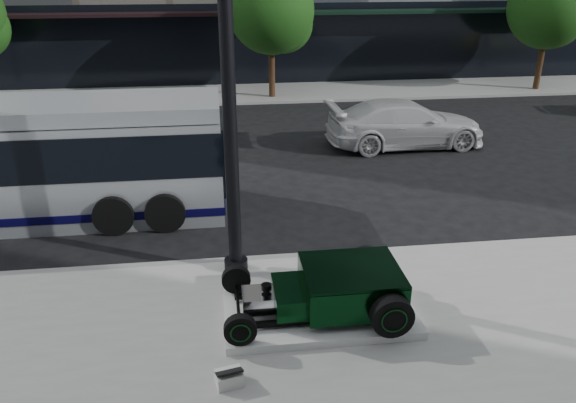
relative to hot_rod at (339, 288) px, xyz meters
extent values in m
plane|color=black|center=(-0.43, 4.40, -0.70)|extent=(120.00, 120.00, 0.00)
cube|color=gray|center=(-0.43, 18.40, -0.64)|extent=(70.00, 4.00, 0.12)
cube|color=black|center=(-10.43, 20.60, 1.30)|extent=(22.00, 0.50, 4.00)
cube|color=black|center=(12.57, 20.60, 1.30)|extent=(24.00, 0.50, 4.00)
cube|color=black|center=(-10.43, 20.00, 2.90)|extent=(22.00, 1.60, 0.15)
cube|color=black|center=(12.57, 20.00, 2.90)|extent=(24.00, 1.60, 0.15)
cylinder|color=black|center=(0.57, 17.40, 0.72)|extent=(0.28, 0.28, 2.60)
sphere|color=#12380F|center=(0.57, 17.40, 3.22)|extent=(3.80, 3.80, 3.80)
sphere|color=#12380F|center=(1.17, 17.70, 2.62)|extent=(2.60, 2.60, 2.60)
cylinder|color=black|center=(13.57, 17.40, 0.72)|extent=(0.28, 0.28, 2.60)
sphere|color=#12380F|center=(13.57, 17.40, 3.22)|extent=(3.80, 3.80, 3.80)
sphere|color=#12380F|center=(14.17, 17.70, 2.62)|extent=(2.60, 2.60, 2.60)
cube|color=silver|center=(-0.33, 0.00, -0.50)|extent=(3.40, 1.80, 0.15)
cube|color=black|center=(-0.33, -0.45, -0.33)|extent=(3.00, 0.08, 0.10)
cube|color=black|center=(-0.33, 0.45, -0.33)|extent=(3.00, 0.08, 0.10)
cube|color=black|center=(0.22, 0.00, 0.02)|extent=(1.70, 1.45, 0.62)
cube|color=black|center=(0.22, 0.00, 0.35)|extent=(1.70, 1.45, 0.06)
cube|color=black|center=(-0.88, 0.00, -0.10)|extent=(0.55, 1.05, 0.38)
cube|color=silver|center=(-1.43, 0.00, -0.15)|extent=(0.55, 0.55, 0.34)
cylinder|color=black|center=(-1.28, 0.00, 0.12)|extent=(0.18, 0.18, 0.10)
cylinder|color=black|center=(-1.78, 0.00, -0.27)|extent=(0.06, 1.55, 0.06)
cylinder|color=black|center=(0.72, -0.85, -0.07)|extent=(0.72, 0.24, 0.72)
cylinder|color=black|center=(0.72, -0.98, -0.07)|extent=(0.37, 0.02, 0.37)
torus|color=#093512|center=(0.72, -0.99, -0.07)|extent=(0.44, 0.02, 0.44)
cylinder|color=black|center=(0.72, 0.85, -0.07)|extent=(0.72, 0.24, 0.72)
cylinder|color=black|center=(0.72, 0.98, -0.07)|extent=(0.37, 0.02, 0.37)
torus|color=#093512|center=(0.72, 0.99, -0.07)|extent=(0.44, 0.02, 0.44)
cylinder|color=black|center=(-1.78, -0.78, -0.16)|extent=(0.54, 0.16, 0.54)
cylinder|color=black|center=(-1.78, -0.87, -0.16)|extent=(0.28, 0.02, 0.28)
torus|color=#093512|center=(-1.78, -0.88, -0.16)|extent=(0.34, 0.02, 0.34)
cylinder|color=black|center=(-1.78, 0.78, -0.16)|extent=(0.54, 0.16, 0.54)
cylinder|color=black|center=(-1.78, 0.87, -0.16)|extent=(0.28, 0.02, 0.28)
torus|color=#093512|center=(-1.78, 0.88, -0.16)|extent=(0.34, 0.02, 0.34)
cube|color=silver|center=(-2.00, -1.54, -0.47)|extent=(0.45, 0.38, 0.22)
cube|color=black|center=(-2.00, -1.54, -0.34)|extent=(0.45, 0.36, 0.15)
cylinder|color=black|center=(-1.75, 1.89, 3.80)|extent=(0.26, 0.26, 8.76)
cylinder|color=black|center=(-1.75, 1.89, -0.47)|extent=(0.48, 0.48, 0.22)
cube|color=black|center=(-1.90, 5.41, 0.85)|extent=(0.06, 2.30, 1.70)
cylinder|color=black|center=(-4.53, 4.11, -0.22)|extent=(0.96, 0.28, 0.96)
cylinder|color=black|center=(-4.53, 6.71, -0.22)|extent=(0.96, 0.28, 0.96)
cylinder|color=black|center=(-3.33, 4.11, -0.22)|extent=(0.96, 0.28, 0.96)
cylinder|color=black|center=(-3.33, 6.71, -0.22)|extent=(0.96, 0.28, 0.96)
imported|color=silver|center=(4.43, 9.81, 0.09)|extent=(5.52, 2.41, 1.58)
camera|label=1|loc=(-1.96, -8.28, 5.37)|focal=35.00mm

